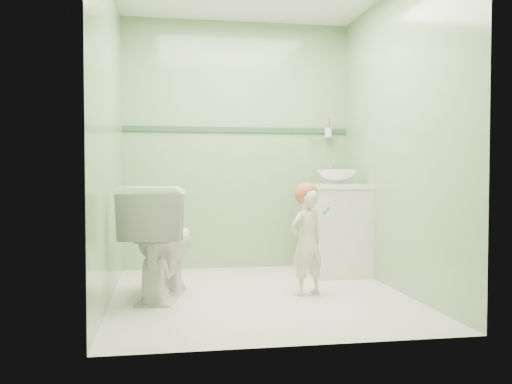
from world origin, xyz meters
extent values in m
plane|color=silver|center=(0.00, 0.00, 0.00)|extent=(2.50, 2.50, 0.00)
cube|color=#82A877|center=(0.00, 1.25, 1.20)|extent=(2.20, 0.04, 2.40)
cube|color=#82A877|center=(0.00, -1.25, 1.20)|extent=(2.20, 0.04, 2.40)
cube|color=#82A877|center=(-1.10, 0.00, 1.20)|extent=(0.04, 2.50, 2.40)
cube|color=#82A877|center=(1.10, 0.00, 1.20)|extent=(0.04, 2.50, 2.40)
cube|color=#2E5138|center=(0.00, 1.24, 1.35)|extent=(2.20, 0.02, 0.05)
cube|color=silver|center=(0.84, 0.70, 0.40)|extent=(0.52, 0.50, 0.80)
cube|color=white|center=(0.84, 0.70, 0.81)|extent=(0.54, 0.52, 0.04)
imported|color=white|center=(0.84, 0.70, 0.89)|extent=(0.37, 0.37, 0.13)
cylinder|color=silver|center=(0.84, 0.90, 0.95)|extent=(0.03, 0.03, 0.18)
cylinder|color=silver|center=(0.84, 0.85, 1.03)|extent=(0.02, 0.12, 0.02)
cylinder|color=silver|center=(0.84, 1.20, 1.28)|extent=(0.26, 0.02, 0.02)
cylinder|color=silver|center=(0.90, 1.18, 1.33)|extent=(0.07, 0.07, 0.09)
cylinder|color=#BB3A47|center=(0.91, 1.18, 1.40)|extent=(0.01, 0.01, 0.17)
cylinder|color=purple|center=(0.90, 1.17, 1.40)|extent=(0.01, 0.01, 0.17)
imported|color=white|center=(-0.74, 0.06, 0.42)|extent=(0.63, 0.90, 0.84)
imported|color=beige|center=(0.36, -0.05, 0.40)|extent=(0.35, 0.30, 0.80)
sphere|color=#AA523A|center=(0.36, -0.02, 0.77)|extent=(0.18, 0.18, 0.18)
cylinder|color=#129087|center=(0.48, -0.14, 0.64)|extent=(0.02, 0.14, 0.06)
cube|color=white|center=(0.41, -0.11, 0.68)|extent=(0.03, 0.02, 0.02)
camera|label=1|loc=(-0.72, -4.10, 0.93)|focal=38.71mm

